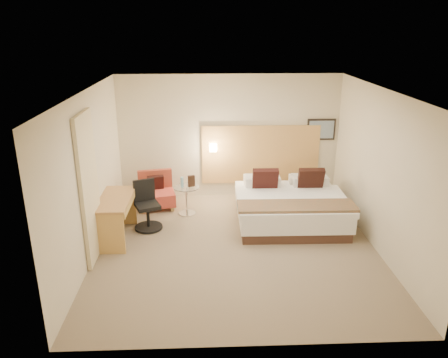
{
  "coord_description": "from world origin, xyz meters",
  "views": [
    {
      "loc": [
        -0.5,
        -6.78,
        3.68
      ],
      "look_at": [
        -0.19,
        0.64,
        1.03
      ],
      "focal_mm": 35.0,
      "sensor_mm": 36.0,
      "label": 1
    }
  ],
  "objects_px": {
    "lounge_chair": "(157,193)",
    "desk_chair": "(147,209)",
    "bed": "(289,205)",
    "side_table": "(187,199)",
    "desk": "(116,207)"
  },
  "relations": [
    {
      "from": "side_table",
      "to": "desk",
      "type": "distance_m",
      "value": 1.61
    },
    {
      "from": "bed",
      "to": "desk_chair",
      "type": "height_order",
      "value": "bed"
    },
    {
      "from": "desk",
      "to": "side_table",
      "type": "bearing_deg",
      "value": 40.54
    },
    {
      "from": "desk_chair",
      "to": "lounge_chair",
      "type": "bearing_deg",
      "value": 86.2
    },
    {
      "from": "side_table",
      "to": "desk",
      "type": "xyz_separation_m",
      "value": [
        -1.2,
        -1.03,
        0.29
      ]
    },
    {
      "from": "lounge_chair",
      "to": "desk_chair",
      "type": "relative_size",
      "value": 0.9
    },
    {
      "from": "lounge_chair",
      "to": "desk",
      "type": "bearing_deg",
      "value": -111.06
    },
    {
      "from": "desk",
      "to": "bed",
      "type": "bearing_deg",
      "value": 10.53
    },
    {
      "from": "lounge_chair",
      "to": "desk",
      "type": "height_order",
      "value": "desk"
    },
    {
      "from": "lounge_chair",
      "to": "side_table",
      "type": "xyz_separation_m",
      "value": [
        0.66,
        -0.39,
        0.02
      ]
    },
    {
      "from": "side_table",
      "to": "desk",
      "type": "bearing_deg",
      "value": -139.46
    },
    {
      "from": "lounge_chair",
      "to": "bed",
      "type": "bearing_deg",
      "value": -17.14
    },
    {
      "from": "lounge_chair",
      "to": "desk_chair",
      "type": "height_order",
      "value": "desk_chair"
    },
    {
      "from": "bed",
      "to": "side_table",
      "type": "bearing_deg",
      "value": 167.96
    },
    {
      "from": "desk",
      "to": "desk_chair",
      "type": "height_order",
      "value": "desk_chair"
    }
  ]
}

